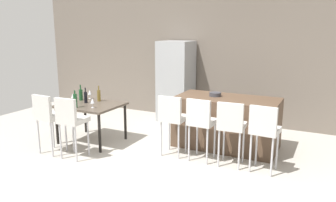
{
  "coord_description": "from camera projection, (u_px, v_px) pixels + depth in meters",
  "views": [
    {
      "loc": [
        2.32,
        -4.7,
        2.18
      ],
      "look_at": [
        -0.34,
        0.6,
        0.85
      ],
      "focal_mm": 36.09,
      "sensor_mm": 36.0,
      "label": 1
    }
  ],
  "objects": [
    {
      "name": "wine_bottle_end",
      "position": [
        99.0,
        95.0,
        6.56
      ],
      "size": [
        0.07,
        0.07,
        0.3
      ],
      "color": "brown",
      "rests_on": "dining_table"
    },
    {
      "name": "wine_bottle_near",
      "position": [
        81.0,
        95.0,
        6.64
      ],
      "size": [
        0.08,
        0.08,
        0.31
      ],
      "color": "#194723",
      "rests_on": "dining_table"
    },
    {
      "name": "wine_glass_left",
      "position": [
        92.0,
        101.0,
        6.02
      ],
      "size": [
        0.07,
        0.07,
        0.17
      ],
      "color": "silver",
      "rests_on": "dining_table"
    },
    {
      "name": "bar_chair_right",
      "position": [
        231.0,
        124.0,
        5.21
      ],
      "size": [
        0.42,
        0.42,
        1.05
      ],
      "color": "beige",
      "rests_on": "ground_plane"
    },
    {
      "name": "kitchen_island",
      "position": [
        226.0,
        122.0,
        6.13
      ],
      "size": [
        1.82,
        0.9,
        0.92
      ],
      "primitive_type": "cube",
      "color": "#4C3828",
      "rests_on": "ground_plane"
    },
    {
      "name": "wine_glass_right",
      "position": [
        73.0,
        96.0,
        6.46
      ],
      "size": [
        0.07,
        0.07,
        0.17
      ],
      "color": "silver",
      "rests_on": "dining_table"
    },
    {
      "name": "dining_chair_near",
      "position": [
        48.0,
        115.0,
        5.75
      ],
      "size": [
        0.42,
        0.42,
        1.05
      ],
      "color": "beige",
      "rests_on": "ground_plane"
    },
    {
      "name": "back_wall",
      "position": [
        223.0,
        59.0,
        7.64
      ],
      "size": [
        10.0,
        0.12,
        2.9
      ],
      "primitive_type": "cube",
      "color": "#665B51",
      "rests_on": "ground_plane"
    },
    {
      "name": "wine_bottle_middle",
      "position": [
        86.0,
        97.0,
        6.4
      ],
      "size": [
        0.06,
        0.06,
        0.29
      ],
      "color": "black",
      "rests_on": "dining_table"
    },
    {
      "name": "wine_glass_corner",
      "position": [
        90.0,
        93.0,
        6.78
      ],
      "size": [
        0.07,
        0.07,
        0.17
      ],
      "color": "silver",
      "rests_on": "dining_table"
    },
    {
      "name": "wine_bottle_far",
      "position": [
        75.0,
        101.0,
        6.03
      ],
      "size": [
        0.07,
        0.07,
        0.31
      ],
      "color": "#194723",
      "rests_on": "dining_table"
    },
    {
      "name": "refrigerator",
      "position": [
        176.0,
        81.0,
        7.8
      ],
      "size": [
        0.72,
        0.68,
        1.84
      ],
      "primitive_type": "cube",
      "color": "#939699",
      "rests_on": "ground_plane"
    },
    {
      "name": "bar_chair_left",
      "position": [
        172.0,
        116.0,
        5.65
      ],
      "size": [
        0.41,
        0.41,
        1.05
      ],
      "color": "beige",
      "rests_on": "ground_plane"
    },
    {
      "name": "bar_chair_far",
      "position": [
        264.0,
        128.0,
        4.99
      ],
      "size": [
        0.43,
        0.43,
        1.05
      ],
      "color": "beige",
      "rests_on": "ground_plane"
    },
    {
      "name": "dining_table",
      "position": [
        91.0,
        108.0,
        6.36
      ],
      "size": [
        1.11,
        0.92,
        0.74
      ],
      "color": "#4C4238",
      "rests_on": "ground_plane"
    },
    {
      "name": "bar_chair_middle",
      "position": [
        201.0,
        120.0,
        5.43
      ],
      "size": [
        0.42,
        0.42,
        1.05
      ],
      "color": "beige",
      "rests_on": "ground_plane"
    },
    {
      "name": "fruit_bowl",
      "position": [
        215.0,
        94.0,
        6.15
      ],
      "size": [
        0.22,
        0.22,
        0.07
      ],
      "primitive_type": "cylinder",
      "color": "#333338",
      "rests_on": "kitchen_island"
    },
    {
      "name": "dining_chair_far",
      "position": [
        71.0,
        118.0,
        5.52
      ],
      "size": [
        0.41,
        0.41,
        1.05
      ],
      "color": "beige",
      "rests_on": "ground_plane"
    },
    {
      "name": "ground_plane",
      "position": [
        170.0,
        160.0,
        5.59
      ],
      "size": [
        10.0,
        10.0,
        0.0
      ],
      "primitive_type": "plane",
      "color": "#ADA89E"
    }
  ]
}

